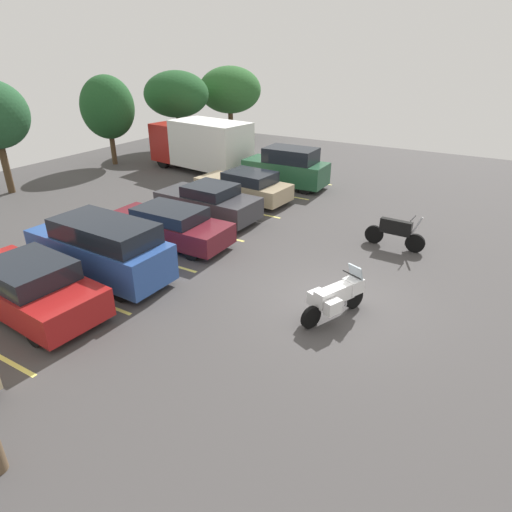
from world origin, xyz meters
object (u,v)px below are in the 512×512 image
object	(u,v)px
motorcycle_touring	(336,296)
motorcycle_second	(395,232)
car_tan	(244,186)
box_truck	(201,144)
car_green	(287,168)
car_charcoal	(208,202)
car_blue	(101,249)
car_red	(28,287)
car_maroon	(169,225)

from	to	relation	value
motorcycle_touring	motorcycle_second	xyz separation A→B (m)	(5.31, -0.15, -0.03)
motorcycle_second	car_tan	distance (m)	7.68
motorcycle_touring	motorcycle_second	size ratio (longest dim) A/B	0.96
motorcycle_second	car_tan	bearing A→B (deg)	76.33
motorcycle_touring	box_truck	distance (m)	16.32
car_green	box_truck	world-z (taller)	box_truck
motorcycle_second	car_charcoal	size ratio (longest dim) A/B	0.49
motorcycle_touring	car_blue	distance (m)	7.22
car_blue	car_red	bearing A→B (deg)	175.95
car_tan	box_truck	world-z (taller)	box_truck
motorcycle_touring	motorcycle_second	distance (m)	5.31
car_blue	motorcycle_touring	bearing A→B (deg)	-77.55
car_red	car_blue	xyz separation A→B (m)	(2.38, -0.17, 0.23)
motorcycle_second	car_blue	distance (m)	9.95
car_green	car_maroon	bearing A→B (deg)	177.59
box_truck	motorcycle_second	bearing A→B (deg)	-112.81
motorcycle_second	car_red	world-z (taller)	car_red
car_blue	motorcycle_second	bearing A→B (deg)	-46.32
car_tan	car_charcoal	bearing A→B (deg)	179.93
motorcycle_second	car_red	size ratio (longest dim) A/B	0.44
car_red	car_charcoal	bearing A→B (deg)	0.77
car_red	car_green	size ratio (longest dim) A/B	1.15
motorcycle_touring	car_green	distance (m)	12.19
car_charcoal	car_green	world-z (taller)	car_green
motorcycle_touring	car_red	distance (m)	8.21
car_red	motorcycle_touring	bearing A→B (deg)	-61.40
motorcycle_touring	car_tan	xyz separation A→B (m)	(7.13, 7.32, 0.07)
motorcycle_second	box_truck	xyz separation A→B (m)	(5.27, 12.54, 0.94)
car_red	car_charcoal	xyz separation A→B (m)	(8.25, 0.11, -0.02)
car_charcoal	car_tan	xyz separation A→B (m)	(2.81, -0.00, -0.02)
car_maroon	car_charcoal	distance (m)	2.79
box_truck	car_red	bearing A→B (deg)	-160.34
car_tan	car_green	size ratio (longest dim) A/B	1.08
motorcycle_second	car_charcoal	xyz separation A→B (m)	(-0.99, 7.47, 0.13)
motorcycle_touring	car_red	size ratio (longest dim) A/B	0.42
car_blue	car_green	world-z (taller)	car_green
car_green	car_red	bearing A→B (deg)	177.90
car_maroon	car_red	bearing A→B (deg)	178.39
car_red	car_blue	size ratio (longest dim) A/B	1.01
car_maroon	car_charcoal	size ratio (longest dim) A/B	1.09
motorcycle_second	car_tan	xyz separation A→B (m)	(1.82, 7.46, 0.10)
box_truck	car_maroon	bearing A→B (deg)	-149.44
motorcycle_touring	motorcycle_second	world-z (taller)	motorcycle_touring
motorcycle_touring	box_truck	xyz separation A→B (m)	(10.58, 12.39, 0.91)
car_maroon	motorcycle_touring	bearing A→B (deg)	-102.32
car_tan	car_blue	bearing A→B (deg)	-178.18
car_tan	box_truck	size ratio (longest dim) A/B	0.73
car_charcoal	car_green	distance (m)	5.91
car_green	box_truck	size ratio (longest dim) A/B	0.67
motorcycle_second	car_red	xyz separation A→B (m)	(-9.24, 7.36, 0.15)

